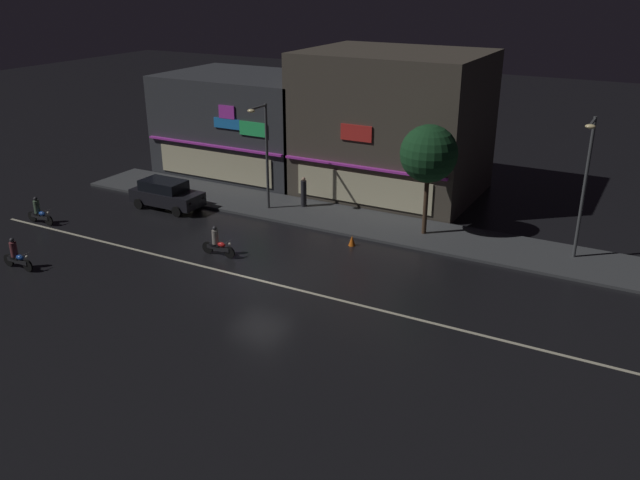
# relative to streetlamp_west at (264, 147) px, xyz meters

# --- Properties ---
(ground_plane) EXTENTS (140.00, 140.00, 0.00)m
(ground_plane) POSITION_rel_streetlamp_west_xyz_m (4.78, -7.95, -3.79)
(ground_plane) COLOR black
(lane_divider_stripe) EXTENTS (33.32, 0.16, 0.01)m
(lane_divider_stripe) POSITION_rel_streetlamp_west_xyz_m (4.78, -7.95, -3.78)
(lane_divider_stripe) COLOR beige
(lane_divider_stripe) RESTS_ON ground
(sidewalk_far) EXTENTS (35.08, 4.06, 0.14)m
(sidewalk_far) POSITION_rel_streetlamp_west_xyz_m (4.78, 0.77, -3.72)
(sidewalk_far) COLOR #424447
(sidewalk_far) RESTS_ON ground
(storefront_left_block) EXTENTS (10.89, 8.00, 6.57)m
(storefront_left_block) POSITION_rel_streetlamp_west_xyz_m (-5.74, 6.72, -0.50)
(storefront_left_block) COLOR #383A3F
(storefront_left_block) RESTS_ON ground
(storefront_center_block) EXTENTS (10.58, 8.63, 8.59)m
(storefront_center_block) POSITION_rel_streetlamp_west_xyz_m (4.78, 7.03, 0.50)
(storefront_center_block) COLOR #4C443A
(storefront_center_block) RESTS_ON ground
(streetlamp_west) EXTENTS (0.44, 1.64, 6.06)m
(streetlamp_west) POSITION_rel_streetlamp_west_xyz_m (0.00, 0.00, 0.00)
(streetlamp_west) COLOR #47494C
(streetlamp_west) RESTS_ON sidewalk_far
(streetlamp_mid) EXTENTS (0.44, 1.64, 6.78)m
(streetlamp_mid) POSITION_rel_streetlamp_west_xyz_m (16.77, 1.07, 0.38)
(streetlamp_mid) COLOR #47494C
(streetlamp_mid) RESTS_ON sidewalk_far
(pedestrian_on_sidewalk) EXTENTS (0.33, 0.33, 1.76)m
(pedestrian_on_sidewalk) POSITION_rel_streetlamp_west_xyz_m (1.65, 1.48, -2.82)
(pedestrian_on_sidewalk) COLOR #232328
(pedestrian_on_sidewalk) RESTS_ON sidewalk_far
(street_tree) EXTENTS (2.92, 2.92, 5.74)m
(street_tree) POSITION_rel_streetlamp_west_xyz_m (9.34, 0.76, 0.62)
(street_tree) COLOR #473323
(street_tree) RESTS_ON sidewalk_far
(parked_car_near_kerb) EXTENTS (4.30, 1.98, 1.67)m
(parked_car_near_kerb) POSITION_rel_streetlamp_west_xyz_m (-5.43, -2.28, -2.92)
(parked_car_near_kerb) COLOR black
(parked_car_near_kerb) RESTS_ON ground
(motorcycle_lead) EXTENTS (1.90, 0.60, 1.52)m
(motorcycle_lead) POSITION_rel_streetlamp_west_xyz_m (1.42, -6.55, -3.15)
(motorcycle_lead) COLOR black
(motorcycle_lead) RESTS_ON ground
(motorcycle_following) EXTENTS (1.90, 0.60, 1.52)m
(motorcycle_following) POSITION_rel_streetlamp_west_xyz_m (-9.86, -7.63, -3.15)
(motorcycle_following) COLOR black
(motorcycle_following) RESTS_ON ground
(motorcycle_opposite_lane) EXTENTS (1.90, 0.60, 1.52)m
(motorcycle_opposite_lane) POSITION_rel_streetlamp_west_xyz_m (-5.85, -12.26, -3.15)
(motorcycle_opposite_lane) COLOR black
(motorcycle_opposite_lane) RESTS_ON ground
(traffic_cone) EXTENTS (0.36, 0.36, 0.55)m
(traffic_cone) POSITION_rel_streetlamp_west_xyz_m (6.62, -2.27, -3.51)
(traffic_cone) COLOR orange
(traffic_cone) RESTS_ON ground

